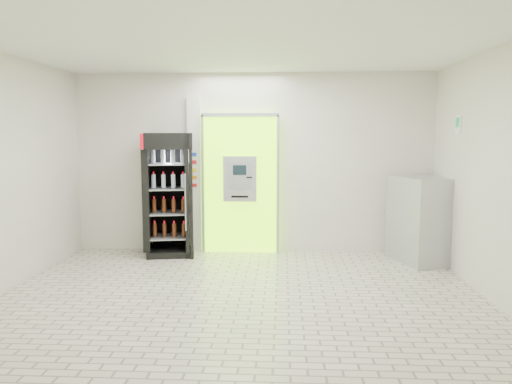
{
  "coord_description": "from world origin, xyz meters",
  "views": [
    {
      "loc": [
        0.52,
        -5.87,
        1.97
      ],
      "look_at": [
        0.13,
        1.2,
        1.16
      ],
      "focal_mm": 35.0,
      "sensor_mm": 36.0,
      "label": 1
    }
  ],
  "objects": [
    {
      "name": "ground",
      "position": [
        0.0,
        0.0,
        0.0
      ],
      "size": [
        6.0,
        6.0,
        0.0
      ],
      "primitive_type": "plane",
      "color": "beige",
      "rests_on": "ground"
    },
    {
      "name": "exit_sign",
      "position": [
        2.99,
        1.4,
        2.12
      ],
      "size": [
        0.02,
        0.22,
        0.26
      ],
      "color": "white",
      "rests_on": "room_shell"
    },
    {
      "name": "atm_assembly",
      "position": [
        -0.2,
        2.41,
        1.17
      ],
      "size": [
        1.3,
        0.24,
        2.33
      ],
      "color": "#80E607",
      "rests_on": "ground"
    },
    {
      "name": "beverage_cooler",
      "position": [
        -1.34,
        2.16,
        0.96
      ],
      "size": [
        0.86,
        0.81,
        2.0
      ],
      "rotation": [
        0.0,
        0.0,
        0.18
      ],
      "color": "black",
      "rests_on": "ground"
    },
    {
      "name": "steel_cabinet",
      "position": [
        2.66,
        1.9,
        0.66
      ],
      "size": [
        0.94,
        1.15,
        1.33
      ],
      "rotation": [
        0.0,
        0.0,
        0.29
      ],
      "color": "#A4A6AB",
      "rests_on": "ground"
    },
    {
      "name": "pillar",
      "position": [
        -0.98,
        2.45,
        1.3
      ],
      "size": [
        0.22,
        0.11,
        2.6
      ],
      "color": "silver",
      "rests_on": "ground"
    },
    {
      "name": "room_shell",
      "position": [
        0.0,
        0.0,
        1.84
      ],
      "size": [
        6.0,
        6.0,
        6.0
      ],
      "color": "silver",
      "rests_on": "ground"
    }
  ]
}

